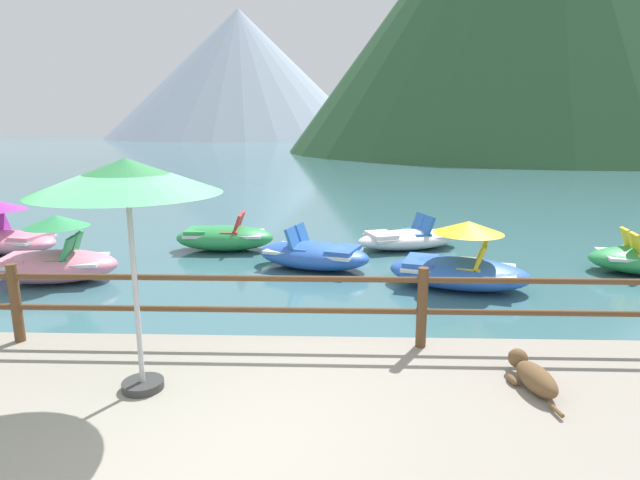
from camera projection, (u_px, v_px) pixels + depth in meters
name	position (u px, v px, depth m)	size (l,w,h in m)	color
ground_plane	(321.00, 160.00, 43.79)	(200.00, 200.00, 0.00)	#3D6B75
dock_railing	(216.00, 297.00, 6.05)	(23.92, 0.12, 0.95)	brown
beach_umbrella	(127.00, 180.00, 4.68)	(1.70, 1.70, 2.24)	#B2B2B7
dog_resting	(533.00, 375.00, 5.13)	(0.42, 1.08, 0.26)	brown
pedal_boat_0	(459.00, 266.00, 9.55)	(2.80, 2.01, 1.24)	blue
pedal_boat_2	(6.00, 236.00, 12.16)	(2.61, 1.68, 1.22)	pink
pedal_boat_3	(224.00, 237.00, 12.43)	(2.33, 1.22, 0.90)	green
pedal_boat_4	(314.00, 255.00, 10.86)	(2.67, 1.96, 0.87)	blue
pedal_boat_6	(54.00, 259.00, 9.89)	(2.46, 1.59, 1.28)	pink
pedal_boat_7	(408.00, 239.00, 12.60)	(2.82, 1.93, 0.81)	white
distant_peak	(240.00, 75.00, 113.54)	(57.58, 57.58, 27.13)	#93A3B7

